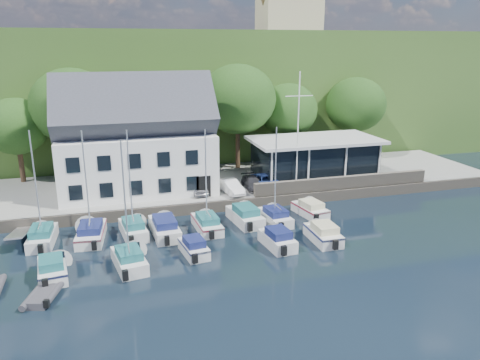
{
  "coord_description": "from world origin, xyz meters",
  "views": [
    {
      "loc": [
        -9.49,
        -27.46,
        14.5
      ],
      "look_at": [
        0.95,
        9.0,
        3.41
      ],
      "focal_mm": 35.0,
      "sensor_mm": 36.0,
      "label": 1
    }
  ],
  "objects_px": {
    "boat_r1_4": "(206,181)",
    "boat_r1_6": "(275,176)",
    "boat_r2_3": "(277,237)",
    "boat_r1_3": "(164,226)",
    "boat_r1_7": "(310,208)",
    "boat_r2_2": "(194,246)",
    "boat_r1_0": "(36,188)",
    "boat_r2_0": "(52,267)",
    "car_dgrey": "(253,183)",
    "boat_r1_2": "(130,182)",
    "harbor_building": "(137,145)",
    "boat_r1_5": "(245,214)",
    "club_pavilion": "(314,158)",
    "dinghy_1": "(42,295)",
    "boat_r2_4": "(323,232)",
    "car_silver": "(198,187)",
    "boat_r2_1": "(125,207)",
    "boat_r1_1": "(87,186)",
    "car_white": "(231,186)",
    "car_blue": "(266,181)"
  },
  "relations": [
    {
      "from": "boat_r1_3",
      "to": "boat_r2_1",
      "type": "distance_m",
      "value": 6.85
    },
    {
      "from": "boat_r1_6",
      "to": "club_pavilion",
      "type": "bearing_deg",
      "value": 43.82
    },
    {
      "from": "boat_r1_2",
      "to": "boat_r1_6",
      "type": "xyz_separation_m",
      "value": [
        11.6,
        -0.46,
        -0.24
      ]
    },
    {
      "from": "boat_r1_5",
      "to": "boat_r2_1",
      "type": "height_order",
      "value": "boat_r2_1"
    },
    {
      "from": "boat_r1_0",
      "to": "boat_r2_4",
      "type": "bearing_deg",
      "value": -11.52
    },
    {
      "from": "car_white",
      "to": "boat_r1_2",
      "type": "distance_m",
      "value": 11.17
    },
    {
      "from": "car_dgrey",
      "to": "dinghy_1",
      "type": "relative_size",
      "value": 1.42
    },
    {
      "from": "boat_r2_3",
      "to": "boat_r1_3",
      "type": "bearing_deg",
      "value": 142.83
    },
    {
      "from": "boat_r1_5",
      "to": "boat_r2_3",
      "type": "bearing_deg",
      "value": -87.01
    },
    {
      "from": "harbor_building",
      "to": "dinghy_1",
      "type": "distance_m",
      "value": 19.31
    },
    {
      "from": "boat_r1_4",
      "to": "boat_r1_6",
      "type": "xyz_separation_m",
      "value": [
        5.8,
        -0.02,
        -0.01
      ]
    },
    {
      "from": "car_silver",
      "to": "club_pavilion",
      "type": "bearing_deg",
      "value": 7.33
    },
    {
      "from": "boat_r1_4",
      "to": "boat_r1_5",
      "type": "xyz_separation_m",
      "value": [
        3.4,
        0.65,
        -3.34
      ]
    },
    {
      "from": "boat_r1_4",
      "to": "boat_r1_7",
      "type": "distance_m",
      "value": 10.07
    },
    {
      "from": "boat_r1_3",
      "to": "boat_r1_7",
      "type": "relative_size",
      "value": 1.26
    },
    {
      "from": "boat_r1_1",
      "to": "boat_r2_1",
      "type": "relative_size",
      "value": 0.99
    },
    {
      "from": "boat_r1_5",
      "to": "harbor_building",
      "type": "bearing_deg",
      "value": 125.87
    },
    {
      "from": "car_blue",
      "to": "boat_r1_4",
      "type": "distance_m",
      "value": 9.99
    },
    {
      "from": "boat_r2_2",
      "to": "car_silver",
      "type": "bearing_deg",
      "value": 69.49
    },
    {
      "from": "car_white",
      "to": "boat_r1_2",
      "type": "relative_size",
      "value": 0.44
    },
    {
      "from": "boat_r1_2",
      "to": "car_white",
      "type": "bearing_deg",
      "value": 23.01
    },
    {
      "from": "boat_r1_2",
      "to": "boat_r1_4",
      "type": "xyz_separation_m",
      "value": [
        5.8,
        -0.44,
        -0.23
      ]
    },
    {
      "from": "car_dgrey",
      "to": "boat_r2_3",
      "type": "height_order",
      "value": "car_dgrey"
    },
    {
      "from": "boat_r1_0",
      "to": "boat_r2_0",
      "type": "xyz_separation_m",
      "value": [
        1.23,
        -5.86,
        -3.64
      ]
    },
    {
      "from": "boat_r2_0",
      "to": "boat_r2_1",
      "type": "bearing_deg",
      "value": -5.93
    },
    {
      "from": "car_dgrey",
      "to": "dinghy_1",
      "type": "height_order",
      "value": "car_dgrey"
    },
    {
      "from": "boat_r1_2",
      "to": "boat_r2_4",
      "type": "height_order",
      "value": "boat_r1_2"
    },
    {
      "from": "harbor_building",
      "to": "car_dgrey",
      "type": "relative_size",
      "value": 3.71
    },
    {
      "from": "boat_r1_5",
      "to": "boat_r2_4",
      "type": "height_order",
      "value": "boat_r1_5"
    },
    {
      "from": "car_white",
      "to": "dinghy_1",
      "type": "bearing_deg",
      "value": -148.25
    },
    {
      "from": "club_pavilion",
      "to": "boat_r1_5",
      "type": "xyz_separation_m",
      "value": [
        -9.97,
        -8.22,
        -2.28
      ]
    },
    {
      "from": "car_blue",
      "to": "boat_r2_0",
      "type": "bearing_deg",
      "value": -152.51
    },
    {
      "from": "boat_r1_0",
      "to": "boat_r1_6",
      "type": "xyz_separation_m",
      "value": [
        18.27,
        -0.76,
        -0.25
      ]
    },
    {
      "from": "car_dgrey",
      "to": "boat_r1_2",
      "type": "relative_size",
      "value": 0.45
    },
    {
      "from": "boat_r1_4",
      "to": "boat_r2_4",
      "type": "height_order",
      "value": "boat_r1_4"
    },
    {
      "from": "boat_r1_4",
      "to": "boat_r2_3",
      "type": "relative_size",
      "value": 1.65
    },
    {
      "from": "boat_r1_0",
      "to": "boat_r1_3",
      "type": "relative_size",
      "value": 1.29
    },
    {
      "from": "boat_r2_3",
      "to": "boat_r2_4",
      "type": "height_order",
      "value": "boat_r2_3"
    },
    {
      "from": "club_pavilion",
      "to": "boat_r2_3",
      "type": "height_order",
      "value": "club_pavilion"
    },
    {
      "from": "harbor_building",
      "to": "boat_r1_5",
      "type": "relative_size",
      "value": 2.31
    },
    {
      "from": "boat_r1_7",
      "to": "boat_r2_2",
      "type": "xyz_separation_m",
      "value": [
        -11.3,
        -5.12,
        -0.01
      ]
    },
    {
      "from": "club_pavilion",
      "to": "boat_r1_2",
      "type": "distance_m",
      "value": 20.98
    },
    {
      "from": "boat_r1_7",
      "to": "boat_r2_2",
      "type": "distance_m",
      "value": 12.4
    },
    {
      "from": "boat_r1_1",
      "to": "boat_r2_1",
      "type": "bearing_deg",
      "value": -59.28
    },
    {
      "from": "boat_r1_4",
      "to": "boat_r2_0",
      "type": "xyz_separation_m",
      "value": [
        -11.24,
        -5.12,
        -3.4
      ]
    },
    {
      "from": "boat_r1_6",
      "to": "boat_r2_2",
      "type": "xyz_separation_m",
      "value": [
        -7.67,
        -4.26,
        -3.43
      ]
    },
    {
      "from": "boat_r1_4",
      "to": "car_dgrey",
      "type": "bearing_deg",
      "value": 45.06
    },
    {
      "from": "harbor_building",
      "to": "club_pavilion",
      "type": "relative_size",
      "value": 1.09
    },
    {
      "from": "boat_r1_6",
      "to": "boat_r2_4",
      "type": "relative_size",
      "value": 1.56
    },
    {
      "from": "car_blue",
      "to": "dinghy_1",
      "type": "height_order",
      "value": "car_blue"
    }
  ]
}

